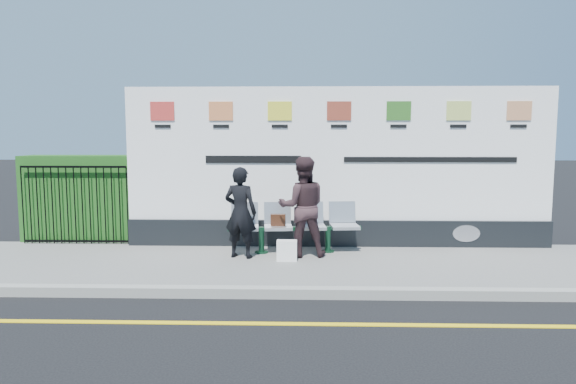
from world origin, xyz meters
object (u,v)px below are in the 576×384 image
at_px(billboard, 338,178).
at_px(woman_right, 302,207).
at_px(woman_left, 241,212).
at_px(bench, 295,239).

relative_size(billboard, woman_right, 4.60).
bearing_deg(woman_left, bench, -140.37).
bearing_deg(bench, billboard, 32.33).
xyz_separation_m(billboard, woman_right, (-0.68, -0.89, -0.43)).
xyz_separation_m(billboard, bench, (-0.81, -0.62, -1.05)).
relative_size(woman_left, woman_right, 0.90).
distance_m(bench, woman_left, 1.15).
height_order(billboard, woman_left, billboard).
bearing_deg(woman_right, billboard, -132.70).
bearing_deg(woman_right, bench, -68.32).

